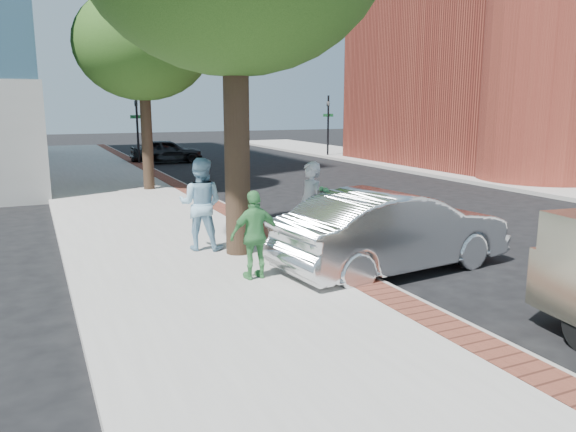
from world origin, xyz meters
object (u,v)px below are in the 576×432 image
sedan_silver (393,231)px  person_gray (311,208)px  person_green (255,235)px  parking_meter (324,208)px  bg_car (167,151)px  person_officer (201,204)px

sedan_silver → person_gray: bearing=30.9°
person_green → sedan_silver: 2.82m
parking_meter → person_gray: (0.04, 0.63, -0.10)m
parking_meter → bg_car: 22.07m
person_green → sedan_silver: size_ratio=0.33×
parking_meter → person_gray: 0.64m
parking_meter → person_green: person_green is taller
person_green → person_gray: bearing=-147.2°
person_gray → bg_car: (1.77, 21.35, -0.43)m
person_gray → person_officer: bearing=-123.1°
person_officer → person_green: person_officer is taller
person_green → parking_meter: bearing=-163.5°
person_gray → sedan_silver: 1.81m
sedan_silver → bg_car: sedan_silver is taller
person_gray → sedan_silver: person_gray is taller
person_officer → bg_car: person_officer is taller
person_officer → sedan_silver: size_ratio=0.40×
bg_car → sedan_silver: bearing=-179.3°
person_gray → person_green: size_ratio=1.20×
person_gray → sedan_silver: size_ratio=0.39×
person_gray → bg_car: bearing=173.2°
person_officer → person_gray: bearing=179.9°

